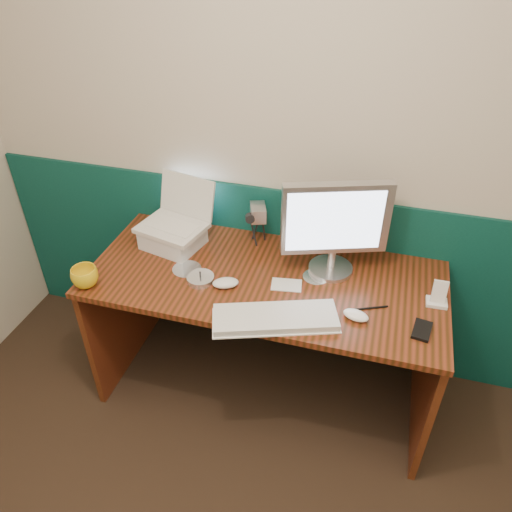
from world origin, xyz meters
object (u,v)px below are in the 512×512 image
(monitor, at_px, (335,227))
(camcorder, at_px, (258,224))
(mug, at_px, (85,277))
(desk, at_px, (264,336))
(keyboard, at_px, (275,319))
(laptop, at_px, (169,207))

(monitor, distance_m, camcorder, 0.43)
(mug, bearing_deg, desk, 20.26)
(keyboard, height_order, camcorder, camcorder)
(laptop, bearing_deg, keyboard, -19.38)
(camcorder, bearing_deg, keyboard, -87.63)
(laptop, height_order, mug, laptop)
(desk, bearing_deg, keyboard, -66.86)
(keyboard, bearing_deg, laptop, 128.15)
(keyboard, bearing_deg, desk, 93.68)
(camcorder, bearing_deg, laptop, -179.87)
(desk, distance_m, monitor, 0.68)
(mug, bearing_deg, laptop, 58.28)
(monitor, bearing_deg, camcorder, 141.37)
(monitor, height_order, keyboard, monitor)
(laptop, distance_m, monitor, 0.77)
(camcorder, bearing_deg, monitor, -39.47)
(monitor, bearing_deg, laptop, 161.42)
(monitor, bearing_deg, mug, -177.70)
(monitor, height_order, mug, monitor)
(monitor, height_order, camcorder, monitor)
(keyboard, relative_size, mug, 4.26)
(laptop, distance_m, mug, 0.49)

